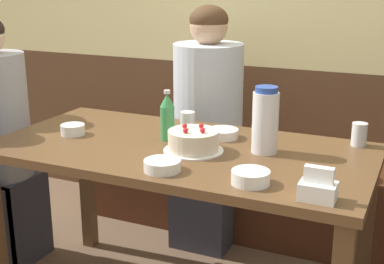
# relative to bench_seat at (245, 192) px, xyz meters

# --- Properties ---
(back_wall) EXTENTS (4.80, 0.04, 2.50)m
(back_wall) POSITION_rel_bench_seat_xyz_m (0.00, 0.22, 1.02)
(back_wall) COLOR brown
(back_wall) RESTS_ON ground_plane
(bench_seat) EXTENTS (1.88, 0.38, 0.46)m
(bench_seat) POSITION_rel_bench_seat_xyz_m (0.00, 0.00, 0.00)
(bench_seat) COLOR #472314
(bench_seat) RESTS_ON ground_plane
(dining_table) EXTENTS (1.49, 0.75, 0.74)m
(dining_table) POSITION_rel_bench_seat_xyz_m (0.00, -0.83, 0.42)
(dining_table) COLOR brown
(dining_table) RESTS_ON ground_plane
(birthday_cake) EXTENTS (0.23, 0.23, 0.10)m
(birthday_cake) POSITION_rel_bench_seat_xyz_m (0.07, -0.86, 0.55)
(birthday_cake) COLOR white
(birthday_cake) RESTS_ON dining_table
(water_pitcher) EXTENTS (0.10, 0.10, 0.25)m
(water_pitcher) POSITION_rel_bench_seat_xyz_m (0.32, -0.76, 0.64)
(water_pitcher) COLOR white
(water_pitcher) RESTS_ON dining_table
(soju_bottle) EXTENTS (0.06, 0.06, 0.21)m
(soju_bottle) POSITION_rel_bench_seat_xyz_m (-0.09, -0.77, 0.61)
(soju_bottle) COLOR #388E4C
(soju_bottle) RESTS_ON dining_table
(napkin_holder) EXTENTS (0.11, 0.08, 0.11)m
(napkin_holder) POSITION_rel_bench_seat_xyz_m (0.60, -1.13, 0.55)
(napkin_holder) COLOR white
(napkin_holder) RESTS_ON dining_table
(bowl_soup_white) EXTENTS (0.13, 0.13, 0.04)m
(bowl_soup_white) POSITION_rel_bench_seat_xyz_m (0.11, -0.65, 0.53)
(bowl_soup_white) COLOR white
(bowl_soup_white) RESTS_ON dining_table
(bowl_rice_small) EXTENTS (0.13, 0.13, 0.04)m
(bowl_rice_small) POSITION_rel_bench_seat_xyz_m (0.06, -1.10, 0.53)
(bowl_rice_small) COLOR white
(bowl_rice_small) RESTS_ON dining_table
(bowl_side_dish) EXTENTS (0.13, 0.13, 0.04)m
(bowl_side_dish) POSITION_rel_bench_seat_xyz_m (0.38, -1.09, 0.54)
(bowl_side_dish) COLOR white
(bowl_side_dish) RESTS_ON dining_table
(bowl_sauce_shallow) EXTENTS (0.10, 0.10, 0.04)m
(bowl_sauce_shallow) POSITION_rel_bench_seat_xyz_m (-0.49, -0.87, 0.54)
(bowl_sauce_shallow) COLOR white
(bowl_sauce_shallow) RESTS_ON dining_table
(glass_water_tall) EXTENTS (0.06, 0.06, 0.10)m
(glass_water_tall) POSITION_rel_bench_seat_xyz_m (-0.04, -0.67, 0.56)
(glass_water_tall) COLOR silver
(glass_water_tall) RESTS_ON dining_table
(glass_tumbler_short) EXTENTS (0.06, 0.06, 0.09)m
(glass_tumbler_short) POSITION_rel_bench_seat_xyz_m (0.64, -0.53, 0.56)
(glass_tumbler_short) COLOR silver
(glass_tumbler_short) RESTS_ON dining_table
(person_grey_tee) EXTENTS (0.35, 0.35, 1.25)m
(person_grey_tee) POSITION_rel_bench_seat_xyz_m (-0.15, -0.19, 0.38)
(person_grey_tee) COLOR #33333D
(person_grey_tee) RESTS_ON ground_plane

